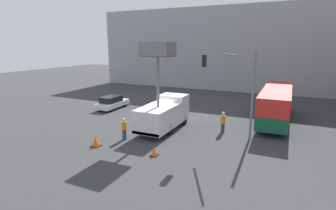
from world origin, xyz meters
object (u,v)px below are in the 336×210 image
Objects in this scene: city_bus at (276,102)px; road_worker_directing at (223,122)px; parked_car_curbside at (112,102)px; traffic_light_pole at (237,81)px; traffic_cone_near_truck at (154,152)px; road_worker_near_truck at (124,129)px; traffic_cone_mid_road at (96,141)px; utility_truck at (164,112)px.

city_bus is 6.90m from road_worker_directing.
parked_car_curbside is at bearing 104.88° from city_bus.
traffic_light_pole is at bearing -16.00° from parked_car_curbside.
traffic_cone_near_truck is 14.59m from parked_car_curbside.
road_worker_near_truck is at bearing -48.00° from parked_car_curbside.
city_bus is 1.64× the size of traffic_light_pole.
city_bus is 17.92m from parked_car_curbside.
parked_car_curbside is (-10.82, 9.78, 0.47)m from traffic_cone_near_truck.
city_bus is at bearing 61.06° from traffic_cone_near_truck.
traffic_cone_mid_road is (-8.97, -5.80, -4.30)m from traffic_light_pole.
traffic_light_pole is at bearing 0.90° from utility_truck.
traffic_light_pole is 16.16m from parked_car_curbside.
traffic_light_pole is 8.19m from traffic_cone_near_truck.
road_worker_directing is (-1.19, 1.30, -3.76)m from traffic_light_pole.
utility_truck reaches higher than road_worker_directing.
parked_car_curbside is (-7.21, 8.01, -0.13)m from road_worker_near_truck.
road_worker_near_truck is at bearing 62.11° from traffic_cone_mid_road.
parked_car_curbside reaches higher than traffic_cone_mid_road.
parked_car_curbside is at bearing 153.70° from utility_truck.
city_bus reaches higher than road_worker_directing.
traffic_cone_near_truck is (3.61, -1.77, -0.60)m from road_worker_near_truck.
utility_truck is 6.84m from traffic_light_pole.
city_bus is at bearing -53.31° from road_worker_near_truck.
traffic_cone_mid_road is at bearing -116.52° from utility_truck.
utility_truck reaches higher than traffic_cone_mid_road.
parked_car_curbside is (-17.69, -2.65, -1.15)m from city_bus.
city_bus is at bearing 69.39° from traffic_light_pole.
road_worker_directing is at bearing 132.58° from traffic_light_pole.
road_worker_near_truck is 10.77m from parked_car_curbside.
traffic_light_pole is at bearing -73.64° from road_worker_near_truck.
road_worker_near_truck is 4.06m from traffic_cone_near_truck.
city_bus is 14.29m from traffic_cone_near_truck.
road_worker_near_truck is 2.87× the size of traffic_cone_near_truck.
city_bus is (8.75, 7.06, 0.27)m from utility_truck.
utility_truck is 1.70× the size of parked_car_curbside.
utility_truck is at bearing -26.30° from parked_car_curbside.
traffic_cone_near_truck is 0.79× the size of traffic_cone_mid_road.
traffic_cone_mid_road is (-7.78, -7.10, -0.54)m from road_worker_directing.
traffic_cone_mid_road is 0.18× the size of parked_car_curbside.
traffic_cone_mid_road is at bearing 144.13° from city_bus.
utility_truck reaches higher than traffic_cone_near_truck.
traffic_light_pole reaches higher than city_bus.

